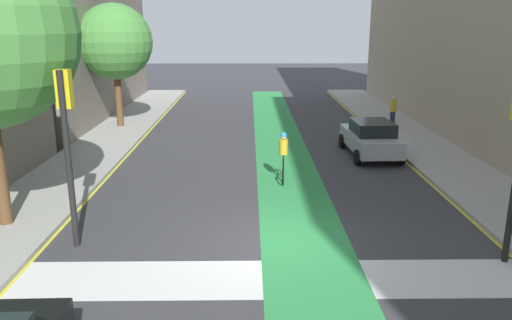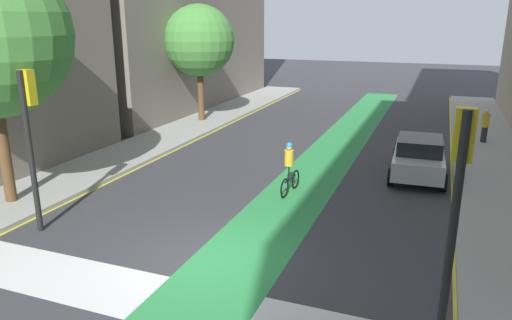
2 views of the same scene
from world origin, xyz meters
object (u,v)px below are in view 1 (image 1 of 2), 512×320
object	(u,v)px
car_silver_right_far	(371,138)
street_tree_far	(115,42)
pedestrian_sidewalk_right_a	(393,110)
traffic_signal_near_left	(66,126)
cyclist_in_lane	(283,156)

from	to	relation	value
car_silver_right_far	street_tree_far	world-z (taller)	street_tree_far
car_silver_right_far	pedestrian_sidewalk_right_a	size ratio (longest dim) A/B	2.67
traffic_signal_near_left	cyclist_in_lane	xyz separation A→B (m)	(5.78, 5.36, -2.22)
car_silver_right_far	pedestrian_sidewalk_right_a	xyz separation A→B (m)	(2.69, 6.21, 0.16)
traffic_signal_near_left	pedestrian_sidewalk_right_a	bearing A→B (deg)	50.41
traffic_signal_near_left	street_tree_far	xyz separation A→B (m)	(-2.55, 14.96, 1.47)
pedestrian_sidewalk_right_a	street_tree_far	world-z (taller)	street_tree_far
car_silver_right_far	pedestrian_sidewalk_right_a	bearing A→B (deg)	66.57
car_silver_right_far	cyclist_in_lane	size ratio (longest dim) A/B	2.30
cyclist_in_lane	traffic_signal_near_left	bearing A→B (deg)	-137.18
traffic_signal_near_left	car_silver_right_far	bearing A→B (deg)	42.26
pedestrian_sidewalk_right_a	street_tree_far	size ratio (longest dim) A/B	0.24
traffic_signal_near_left	street_tree_far	distance (m)	15.25
traffic_signal_near_left	street_tree_far	size ratio (longest dim) A/B	0.70
car_silver_right_far	traffic_signal_near_left	bearing A→B (deg)	-137.74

